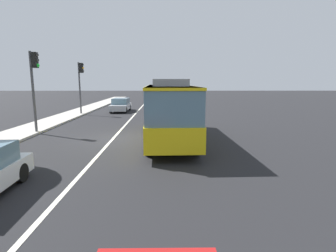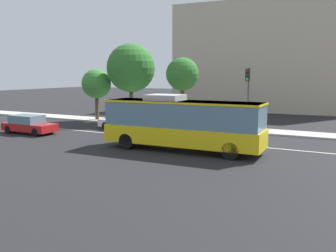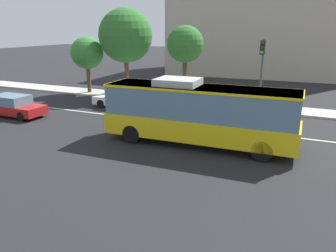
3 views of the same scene
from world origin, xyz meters
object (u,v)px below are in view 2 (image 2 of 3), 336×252
object	(u,v)px
sedan_white	(126,121)
traffic_light_near_corner	(248,89)
sedan_red	(29,124)
street_tree_kerbside_left	(96,84)
street_tree_kerbside_right	(182,75)
transit_bus	(182,122)
street_tree_kerbside_centre	(131,68)

from	to	relation	value
sedan_white	traffic_light_near_corner	distance (m)	10.54
sedan_red	street_tree_kerbside_left	size ratio (longest dim) A/B	0.86
sedan_white	street_tree_kerbside_left	distance (m)	7.50
street_tree_kerbside_left	street_tree_kerbside_right	bearing A→B (deg)	-0.38
transit_bus	street_tree_kerbside_centre	distance (m)	14.68
traffic_light_near_corner	street_tree_kerbside_left	bearing A→B (deg)	-90.77
street_tree_kerbside_centre	street_tree_kerbside_right	xyz separation A→B (m)	(5.83, -0.65, -0.62)
street_tree_kerbside_left	transit_bus	bearing A→B (deg)	-33.73
sedan_red	street_tree_kerbside_right	distance (m)	13.52
transit_bus	sedan_white	distance (m)	10.02
sedan_white	street_tree_kerbside_right	xyz separation A→B (m)	(3.68, 3.47, 3.94)
transit_bus	street_tree_kerbside_right	distance (m)	10.66
street_tree_kerbside_right	sedan_red	bearing A→B (deg)	-136.45
sedan_white	street_tree_kerbside_left	bearing A→B (deg)	-33.27
street_tree_kerbside_right	sedan_white	bearing A→B (deg)	-136.72
sedan_white	street_tree_kerbside_centre	size ratio (longest dim) A/B	0.60
sedan_red	street_tree_kerbside_left	xyz separation A→B (m)	(-0.22, 8.98, 2.98)
transit_bus	street_tree_kerbside_left	size ratio (longest dim) A/B	1.93
transit_bus	sedan_red	xyz separation A→B (m)	(-13.78, 0.37, -1.09)
sedan_red	street_tree_kerbside_right	size ratio (longest dim) A/B	0.73
traffic_light_near_corner	sedan_red	bearing A→B (deg)	-59.98
street_tree_kerbside_right	transit_bus	bearing A→B (deg)	-64.61
street_tree_kerbside_centre	street_tree_kerbside_right	bearing A→B (deg)	-6.41
transit_bus	street_tree_kerbside_right	size ratio (longest dim) A/B	1.63
sedan_red	traffic_light_near_corner	size ratio (longest dim) A/B	0.87
transit_bus	sedan_red	size ratio (longest dim) A/B	2.24
transit_bus	street_tree_kerbside_right	world-z (taller)	street_tree_kerbside_right
street_tree_kerbside_right	street_tree_kerbside_left	bearing A→B (deg)	179.62
street_tree_kerbside_centre	sedan_white	bearing A→B (deg)	-62.51
traffic_light_near_corner	street_tree_kerbside_centre	world-z (taller)	street_tree_kerbside_centre
sedan_red	street_tree_kerbside_centre	distance (m)	11.17
traffic_light_near_corner	street_tree_kerbside_right	size ratio (longest dim) A/B	0.84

